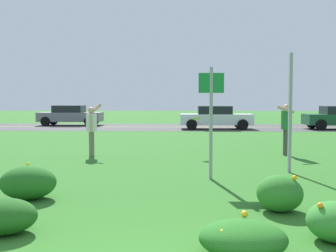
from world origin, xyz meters
name	(u,v)px	position (x,y,z in m)	size (l,w,h in m)	color
ground_plane	(177,148)	(0.00, 12.22, 0.00)	(120.00, 120.00, 0.00)	#2D6B23
highway_strip	(180,127)	(0.00, 24.44, 0.00)	(120.00, 7.80, 0.01)	#424244
highway_center_stripe	(180,127)	(0.00, 24.44, 0.01)	(120.00, 0.16, 0.00)	yellow
daylily_clump_front_center	(28,182)	(-2.49, 3.97, 0.30)	(1.00, 0.84, 0.60)	#23661E
daylily_clump_front_left	(280,193)	(1.80, 3.33, 0.29)	(0.72, 0.75, 0.59)	#2D7526
daylily_clump_mid_left	(3,216)	(-2.09, 2.08, 0.23)	(0.89, 0.72, 0.51)	#1E5619
daylily_clump_near_camera	(336,221)	(2.17, 1.96, 0.25)	(0.71, 0.74, 0.50)	#337F2D
daylily_clump_front_right	(243,238)	(0.95, 1.43, 0.20)	(1.00, 0.85, 0.45)	#23661E
sign_post_near_path	(211,112)	(0.88, 5.97, 1.52)	(0.56, 0.10, 2.50)	#93969B
sign_post_by_roadside	(290,113)	(2.86, 6.91, 1.46)	(0.07, 0.10, 2.91)	#93969B
person_thrower_white_shirt	(92,127)	(-2.65, 9.66, 0.93)	(0.47, 0.51, 1.68)	silver
person_catcher_green_shirt	(286,125)	(3.56, 10.09, 0.99)	(0.57, 0.51, 1.65)	#287038
frisbee_lime	(197,119)	(0.68, 9.86, 1.19)	(0.25, 0.25, 0.12)	#8CD133
car_gray_center_left	(70,115)	(-8.00, 26.20, 0.74)	(4.50, 2.00, 1.45)	slate
car_white_center_right	(216,117)	(2.27, 22.69, 0.74)	(4.50, 2.00, 1.45)	silver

